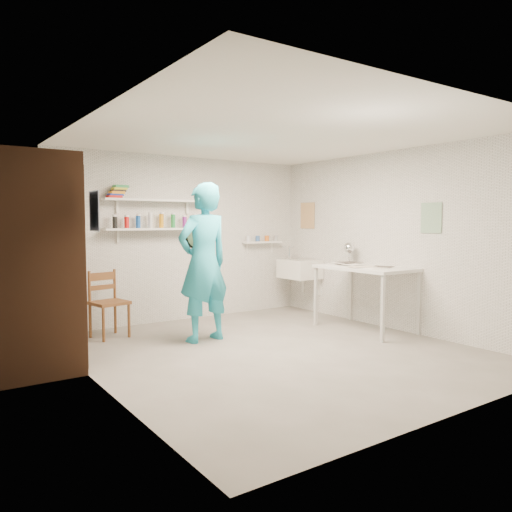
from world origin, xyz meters
TOP-DOWN VIEW (x-y plane):
  - floor at (0.00, 0.00)m, footprint 4.00×4.50m
  - ceiling at (0.00, 0.00)m, footprint 4.00×4.50m
  - wall_back at (0.00, 2.26)m, footprint 4.00×0.02m
  - wall_front at (0.00, -2.26)m, footprint 4.00×0.02m
  - wall_left at (-2.01, 0.00)m, footprint 0.02×4.50m
  - wall_right at (2.01, 0.00)m, footprint 0.02×4.50m
  - doorway_recess at (-1.99, 1.05)m, footprint 0.02×0.90m
  - door_lintel at (-1.97, 1.05)m, footprint 0.06×1.05m
  - door_jamb_near at (-1.97, 0.55)m, footprint 0.06×0.10m
  - door_jamb_far at (-1.97, 1.55)m, footprint 0.06×0.10m
  - shelf_lower at (-0.50, 2.13)m, footprint 1.50×0.22m
  - shelf_upper at (-0.50, 2.13)m, footprint 1.50×0.22m
  - ledge_shelf at (1.35, 2.17)m, footprint 0.70×0.14m
  - poster_left at (-1.99, 0.05)m, footprint 0.01×0.28m
  - poster_right_a at (1.99, 1.80)m, footprint 0.01×0.34m
  - poster_right_b at (1.99, -0.55)m, footprint 0.01×0.30m
  - belfast_sink at (1.75, 1.70)m, footprint 0.48×0.60m
  - man at (-0.43, 0.89)m, footprint 0.75×0.54m
  - wall_clock at (-0.40, 1.11)m, footprint 0.35×0.08m
  - wooden_chair at (-1.32, 1.72)m, footprint 0.48×0.46m
  - work_table at (1.64, 0.20)m, footprint 0.77×1.28m
  - desk_lamp at (1.85, 0.71)m, footprint 0.16×0.16m
  - spray_cans at (-0.50, 2.13)m, footprint 1.29×0.06m
  - book_stack at (-1.05, 2.13)m, footprint 0.28×0.14m
  - ledge_pots at (1.35, 2.17)m, footprint 0.48×0.07m
  - papers at (1.64, 0.20)m, footprint 0.30×0.22m

SIDE VIEW (x-z plane):
  - floor at x=0.00m, z-range -0.02..0.00m
  - work_table at x=1.64m, z-range 0.00..0.86m
  - wooden_chair at x=-1.32m, z-range 0.00..0.88m
  - belfast_sink at x=1.75m, z-range 0.55..0.85m
  - papers at x=1.64m, z-range 0.86..0.88m
  - man at x=-0.43m, z-range 0.00..1.92m
  - doorway_recess at x=-1.99m, z-range 0.00..2.00m
  - door_jamb_near at x=-1.97m, z-range 0.00..2.00m
  - door_jamb_far at x=-1.97m, z-range 0.00..2.00m
  - desk_lamp at x=1.85m, z-range 1.00..1.16m
  - ledge_shelf at x=1.35m, z-range 1.11..1.14m
  - ledge_pots at x=1.35m, z-range 1.14..1.22m
  - wall_back at x=0.00m, z-range 0.00..2.40m
  - wall_front at x=0.00m, z-range 0.00..2.40m
  - wall_left at x=-2.01m, z-range 0.00..2.40m
  - wall_right at x=2.01m, z-range 0.00..2.40m
  - wall_clock at x=-0.40m, z-range 1.11..1.45m
  - shelf_lower at x=-0.50m, z-range 1.34..1.36m
  - spray_cans at x=-0.50m, z-range 1.36..1.53m
  - poster_right_b at x=1.99m, z-range 1.31..1.69m
  - poster_left at x=-1.99m, z-range 1.37..1.73m
  - poster_right_a at x=1.99m, z-range 1.34..1.76m
  - shelf_upper at x=-0.50m, z-range 1.74..1.76m
  - book_stack at x=-1.05m, z-range 1.77..1.93m
  - door_lintel at x=-1.97m, z-range 2.00..2.10m
  - ceiling at x=0.00m, z-range 2.40..2.42m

